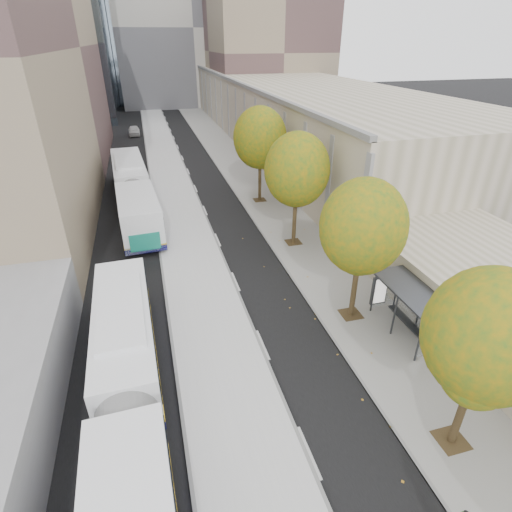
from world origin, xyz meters
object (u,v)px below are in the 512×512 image
object	(u,v)px
bus_near	(127,396)
bus_far	(133,190)
bus_shelter	(414,297)
distant_car	(134,131)

from	to	relation	value
bus_near	bus_far	distance (m)	23.06
bus_shelter	distant_car	xyz separation A→B (m)	(-12.99, 52.30, -1.49)
bus_shelter	distant_car	world-z (taller)	bus_shelter
bus_far	distant_car	distance (m)	31.22
bus_shelter	bus_near	size ratio (longest dim) A/B	0.26
bus_far	distant_car	world-z (taller)	bus_far
bus_far	distant_car	xyz separation A→B (m)	(0.15, 31.21, -1.04)
bus_shelter	bus_far	world-z (taller)	bus_far
bus_near	distant_car	xyz separation A→B (m)	(0.51, 54.27, -0.83)
bus_shelter	bus_far	bearing A→B (deg)	121.93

